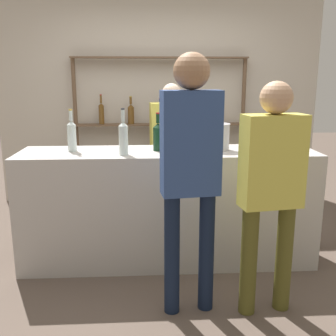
{
  "coord_description": "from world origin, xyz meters",
  "views": [
    {
      "loc": [
        -0.19,
        -3.32,
        1.64
      ],
      "look_at": [
        0.0,
        0.0,
        0.86
      ],
      "focal_mm": 42.0,
      "sensor_mm": 36.0,
      "label": 1
    }
  ],
  "objects": [
    {
      "name": "ice_bucket",
      "position": [
        0.43,
        0.03,
        1.12
      ],
      "size": [
        0.23,
        0.23,
        0.23
      ],
      "color": "#B2B2B7",
      "rests_on": "bar_counter"
    },
    {
      "name": "counter_bottle_2",
      "position": [
        -0.37,
        -0.15,
        1.15
      ],
      "size": [
        0.08,
        0.08,
        0.38
      ],
      "color": "silver",
      "rests_on": "bar_counter"
    },
    {
      "name": "customer_right",
      "position": [
        0.64,
        -0.84,
        0.95
      ],
      "size": [
        0.43,
        0.24,
        1.61
      ],
      "rotation": [
        0.0,
        0.0,
        1.71
      ],
      "color": "brown",
      "rests_on": "ground_plane"
    },
    {
      "name": "back_shelf",
      "position": [
        -0.01,
        1.73,
        1.24
      ],
      "size": [
        2.2,
        0.18,
        1.87
      ],
      "color": "brown",
      "rests_on": "ground_plane"
    },
    {
      "name": "bar_counter",
      "position": [
        0.0,
        0.0,
        0.5
      ],
      "size": [
        2.55,
        0.61,
        1.01
      ],
      "primitive_type": "cube",
      "color": "#B7B2AD",
      "rests_on": "ground_plane"
    },
    {
      "name": "server_behind_counter",
      "position": [
        0.1,
        0.96,
        0.9
      ],
      "size": [
        0.48,
        0.25,
        1.56
      ],
      "rotation": [
        0.0,
        0.0,
        -1.47
      ],
      "color": "brown",
      "rests_on": "ground_plane"
    },
    {
      "name": "back_wall",
      "position": [
        0.0,
        1.91,
        1.4
      ],
      "size": [
        4.15,
        0.12,
        2.8
      ],
      "primitive_type": "cube",
      "color": "beige",
      "rests_on": "ground_plane"
    },
    {
      "name": "customer_center",
      "position": [
        0.1,
        -0.81,
        1.08
      ],
      "size": [
        0.4,
        0.23,
        1.78
      ],
      "rotation": [
        0.0,
        0.0,
        1.69
      ],
      "color": "#121C33",
      "rests_on": "ground_plane"
    },
    {
      "name": "counter_bottle_1",
      "position": [
        -0.82,
        0.03,
        1.15
      ],
      "size": [
        0.07,
        0.07,
        0.36
      ],
      "color": "silver",
      "rests_on": "bar_counter"
    },
    {
      "name": "ground_plane",
      "position": [
        0.0,
        0.0,
        0.0
      ],
      "size": [
        16.0,
        16.0,
        0.0
      ],
      "primitive_type": "plane",
      "color": "brown"
    },
    {
      "name": "counter_bottle_0",
      "position": [
        -0.08,
        0.02,
        1.14
      ],
      "size": [
        0.09,
        0.09,
        0.33
      ],
      "color": "black",
      "rests_on": "bar_counter"
    },
    {
      "name": "cork_jar",
      "position": [
        0.95,
        0.02,
        1.07
      ],
      "size": [
        0.14,
        0.14,
        0.12
      ],
      "color": "silver",
      "rests_on": "bar_counter"
    }
  ]
}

